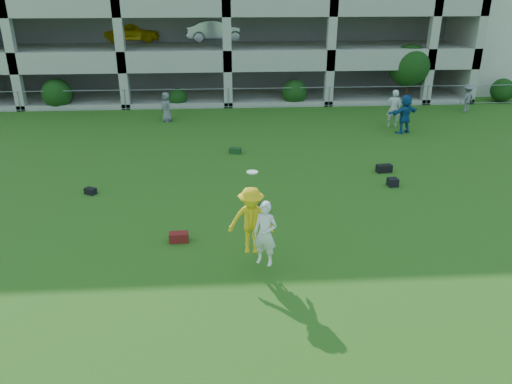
{
  "coord_description": "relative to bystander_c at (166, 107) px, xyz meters",
  "views": [
    {
      "loc": [
        -0.31,
        -10.19,
        7.06
      ],
      "look_at": [
        0.57,
        3.0,
        1.4
      ],
      "focal_mm": 35.0,
      "sensor_mm": 36.0,
      "label": 1
    }
  ],
  "objects": [
    {
      "name": "bag_red_a",
      "position": [
        1.64,
        -13.5,
        -0.65
      ],
      "size": [
        0.56,
        0.32,
        0.28
      ],
      "primitive_type": "cube",
      "rotation": [
        0.0,
        0.0,
        0.03
      ],
      "color": "#510D10",
      "rests_on": "ground"
    },
    {
      "name": "shrub_row",
      "position": [
        7.93,
        3.45,
        0.72
      ],
      "size": [
        34.38,
        2.52,
        3.5
      ],
      "color": "#163D11",
      "rests_on": "ground"
    },
    {
      "name": "bag_black_e",
      "position": [
        9.33,
        -8.3,
        -0.64
      ],
      "size": [
        0.63,
        0.37,
        0.3
      ],
      "primitive_type": "cube",
      "rotation": [
        0.0,
        0.0,
        0.12
      ],
      "color": "black",
      "rests_on": "ground"
    },
    {
      "name": "fence",
      "position": [
        3.34,
        2.75,
        -0.18
      ],
      "size": [
        36.06,
        0.06,
        1.2
      ],
      "color": "gray",
      "rests_on": "ground"
    },
    {
      "name": "ground",
      "position": [
        3.34,
        -16.25,
        -0.79
      ],
      "size": [
        100.0,
        100.0,
        0.0
      ],
      "primitive_type": "plane",
      "color": "#235114",
      "rests_on": "ground"
    },
    {
      "name": "bystander_d",
      "position": [
        11.93,
        -2.99,
        0.17
      ],
      "size": [
        1.86,
        1.23,
        1.92
      ],
      "primitive_type": "imported",
      "rotation": [
        0.0,
        0.0,
        3.55
      ],
      "color": "#1E4E89",
      "rests_on": "ground"
    },
    {
      "name": "bystander_c",
      "position": [
        0.0,
        0.0,
        0.0
      ],
      "size": [
        0.87,
        0.91,
        1.58
      ],
      "primitive_type": "imported",
      "rotation": [
        0.0,
        0.0,
        -0.89
      ],
      "color": "slate",
      "rests_on": "ground"
    },
    {
      "name": "frisbee_contest",
      "position": [
        3.75,
        -15.02,
        0.5
      ],
      "size": [
        1.32,
        1.15,
        2.55
      ],
      "color": "yellow",
      "rests_on": "ground"
    },
    {
      "name": "bag_green_g",
      "position": [
        3.5,
        -5.6,
        -0.66
      ],
      "size": [
        0.55,
        0.4,
        0.25
      ],
      "primitive_type": "cube",
      "rotation": [
        0.0,
        0.0,
        -0.21
      ],
      "color": "#163914",
      "rests_on": "ground"
    },
    {
      "name": "bystander_f",
      "position": [
        16.95,
        0.98,
        0.0
      ],
      "size": [
        1.17,
        0.97,
        1.58
      ],
      "primitive_type": "imported",
      "rotation": [
        0.0,
        0.0,
        3.6
      ],
      "color": "slate",
      "rests_on": "ground"
    },
    {
      "name": "crate_d",
      "position": [
        9.2,
        -9.76,
        -0.64
      ],
      "size": [
        0.38,
        0.38,
        0.3
      ],
      "primitive_type": "cube",
      "rotation": [
        0.0,
        0.0,
        0.09
      ],
      "color": "black",
      "rests_on": "ground"
    },
    {
      "name": "bystander_e",
      "position": [
        11.73,
        -1.87,
        0.18
      ],
      "size": [
        0.8,
        0.62,
        1.93
      ],
      "primitive_type": "imported",
      "rotation": [
        0.0,
        0.0,
        2.89
      ],
      "color": "silver",
      "rests_on": "ground"
    },
    {
      "name": "bag_green_c",
      "position": [
        4.03,
        -11.48,
        -0.66
      ],
      "size": [
        0.61,
        0.57,
        0.26
      ],
      "primitive_type": "cube",
      "rotation": [
        0.0,
        0.0,
        0.61
      ],
      "color": "#123317",
      "rests_on": "ground"
    },
    {
      "name": "bag_black_b",
      "position": [
        -1.77,
        -9.76,
        -0.68
      ],
      "size": [
        0.47,
        0.41,
        0.22
      ],
      "primitive_type": "cube",
      "rotation": [
        0.0,
        0.0,
        -0.5
      ],
      "color": "black",
      "rests_on": "ground"
    }
  ]
}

